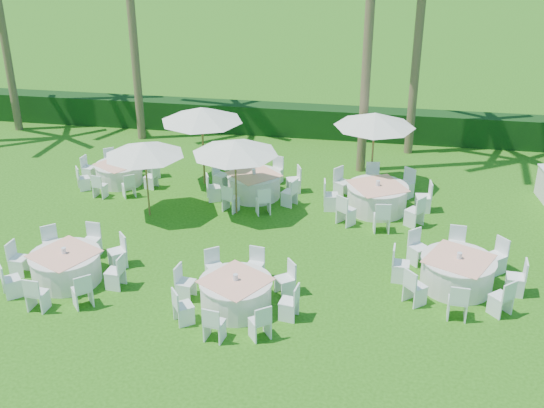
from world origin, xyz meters
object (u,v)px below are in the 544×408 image
(banquet_table_f, at_px, (377,197))
(umbrella_a, at_px, (144,149))
(banquet_table_c, at_px, (457,272))
(umbrella_c, at_px, (202,114))
(banquet_table_e, at_px, (254,184))
(umbrella_b, at_px, (235,147))
(banquet_table_a, at_px, (66,266))
(banquet_table_d, at_px, (119,173))
(umbrella_d, at_px, (375,120))
(banquet_table_b, at_px, (236,293))

(banquet_table_f, relative_size, umbrella_a, 1.39)
(banquet_table_c, height_order, umbrella_c, umbrella_c)
(banquet_table_e, distance_m, umbrella_b, 2.29)
(umbrella_a, height_order, umbrella_c, umbrella_c)
(umbrella_a, xyz_separation_m, umbrella_b, (2.66, 0.58, 0.00))
(umbrella_a, bearing_deg, umbrella_c, 68.47)
(banquet_table_a, bearing_deg, banquet_table_d, 98.92)
(banquet_table_d, bearing_deg, banquet_table_e, -3.27)
(banquet_table_f, height_order, umbrella_d, umbrella_d)
(banquet_table_c, relative_size, umbrella_d, 1.24)
(banquet_table_b, distance_m, umbrella_b, 5.58)
(banquet_table_d, relative_size, banquet_table_e, 0.93)
(banquet_table_f, distance_m, umbrella_d, 2.63)
(banquet_table_c, distance_m, umbrella_a, 9.72)
(banquet_table_b, distance_m, banquet_table_e, 6.59)
(banquet_table_d, bearing_deg, banquet_table_f, -4.38)
(banquet_table_e, bearing_deg, umbrella_d, 18.71)
(banquet_table_a, distance_m, banquet_table_b, 4.66)
(banquet_table_c, bearing_deg, banquet_table_a, -172.09)
(banquet_table_a, distance_m, banquet_table_f, 9.66)
(banquet_table_a, distance_m, umbrella_b, 6.11)
(banquet_table_d, distance_m, banquet_table_e, 4.81)
(banquet_table_a, height_order, umbrella_d, umbrella_d)
(banquet_table_b, height_order, banquet_table_d, banquet_table_b)
(umbrella_a, xyz_separation_m, umbrella_d, (6.75, 3.25, 0.23))
(umbrella_a, bearing_deg, banquet_table_c, -16.32)
(banquet_table_e, relative_size, umbrella_c, 1.10)
(umbrella_a, bearing_deg, banquet_table_e, 33.50)
(banquet_table_b, distance_m, banquet_table_d, 8.84)
(banquet_table_e, xyz_separation_m, umbrella_b, (-0.30, -1.38, 1.80))
(umbrella_b, bearing_deg, banquet_table_c, -26.68)
(umbrella_b, height_order, umbrella_d, umbrella_d)
(banquet_table_f, relative_size, umbrella_d, 1.26)
(banquet_table_f, bearing_deg, banquet_table_a, -144.34)
(banquet_table_b, bearing_deg, banquet_table_e, 97.20)
(banquet_table_b, height_order, banquet_table_e, banquet_table_e)
(banquet_table_c, bearing_deg, banquet_table_d, 155.92)
(umbrella_c, bearing_deg, umbrella_a, -111.53)
(umbrella_d, bearing_deg, banquet_table_b, -110.76)
(banquet_table_b, xyz_separation_m, umbrella_d, (2.97, 7.82, 2.04))
(umbrella_c, relative_size, umbrella_d, 1.03)
(banquet_table_b, bearing_deg, umbrella_d, 69.24)
(banquet_table_b, height_order, banquet_table_c, banquet_table_c)
(banquet_table_f, distance_m, umbrella_a, 7.39)
(umbrella_a, bearing_deg, banquet_table_d, 129.43)
(banquet_table_b, bearing_deg, banquet_table_f, 62.34)
(umbrella_d, bearing_deg, banquet_table_e, -161.29)
(banquet_table_a, xyz_separation_m, banquet_table_e, (3.81, 6.04, -0.01))
(banquet_table_b, height_order, banquet_table_f, banquet_table_f)
(banquet_table_f, bearing_deg, banquet_table_e, 174.29)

